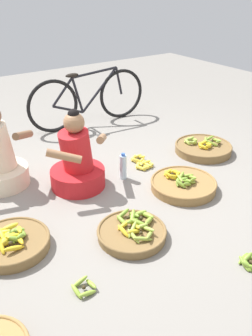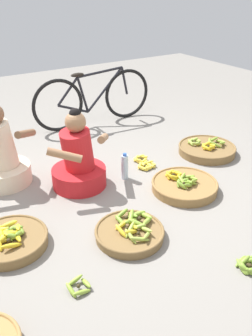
# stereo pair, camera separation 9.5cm
# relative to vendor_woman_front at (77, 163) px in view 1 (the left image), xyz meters

# --- Properties ---
(ground_plane) EXTENTS (10.00, 10.00, 0.00)m
(ground_plane) POSITION_rel_vendor_woman_front_xyz_m (0.22, -0.30, -0.25)
(ground_plane) COLOR gray
(vendor_woman_front) EXTENTS (0.73, 0.54, 0.78)m
(vendor_woman_front) POSITION_rel_vendor_woman_front_xyz_m (0.00, 0.00, 0.00)
(vendor_woman_front) COLOR red
(vendor_woman_front) RESTS_ON ground
(bicycle_leaning) EXTENTS (1.70, 0.10, 0.73)m
(bicycle_leaning) POSITION_rel_vendor_woman_front_xyz_m (0.90, 1.38, 0.11)
(bicycle_leaning) COLOR black
(bicycle_leaning) RESTS_ON ground
(banana_basket_front_right) EXTENTS (0.54, 0.54, 0.15)m
(banana_basket_front_right) POSITION_rel_vendor_woman_front_xyz_m (-0.02, -0.92, -0.20)
(banana_basket_front_right) COLOR brown
(banana_basket_front_right) RESTS_ON ground
(banana_basket_front_left) EXTENTS (0.65, 0.65, 0.16)m
(banana_basket_front_left) POSITION_rel_vendor_woman_front_xyz_m (1.54, -0.14, -0.19)
(banana_basket_front_left) COLOR brown
(banana_basket_front_left) RESTS_ON ground
(banana_basket_back_center) EXTENTS (0.63, 0.63, 0.16)m
(banana_basket_back_center) POSITION_rel_vendor_woman_front_xyz_m (0.79, -0.62, -0.19)
(banana_basket_back_center) COLOR olive
(banana_basket_back_center) RESTS_ON ground
(banana_basket_mid_left) EXTENTS (0.57, 0.57, 0.16)m
(banana_basket_mid_left) POSITION_rel_vendor_woman_front_xyz_m (-0.83, -0.53, -0.19)
(banana_basket_mid_left) COLOR brown
(banana_basket_mid_left) RESTS_ON ground
(loose_bananas_near_vendor) EXTENTS (0.24, 0.34, 0.08)m
(loose_bananas_near_vendor) POSITION_rel_vendor_woman_front_xyz_m (0.77, 0.00, -0.22)
(loose_bananas_near_vendor) COLOR yellow
(loose_bananas_near_vendor) RESTS_ON ground
(loose_bananas_back_right) EXTENTS (0.15, 0.14, 0.07)m
(loose_bananas_back_right) POSITION_rel_vendor_woman_front_xyz_m (-0.59, -1.19, -0.22)
(loose_bananas_back_right) COLOR #8CAD38
(loose_bananas_back_right) RESTS_ON ground
(loose_bananas_near_bicycle) EXTENTS (0.19, 0.20, 0.08)m
(loose_bananas_near_bicycle) POSITION_rel_vendor_woman_front_xyz_m (0.49, -1.65, -0.22)
(loose_bananas_near_bicycle) COLOR olive
(loose_bananas_near_bicycle) RESTS_ON ground
(water_bottle) EXTENTS (0.07, 0.07, 0.28)m
(water_bottle) POSITION_rel_vendor_woman_front_xyz_m (0.44, -0.13, -0.12)
(water_bottle) COLOR silver
(water_bottle) RESTS_ON ground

